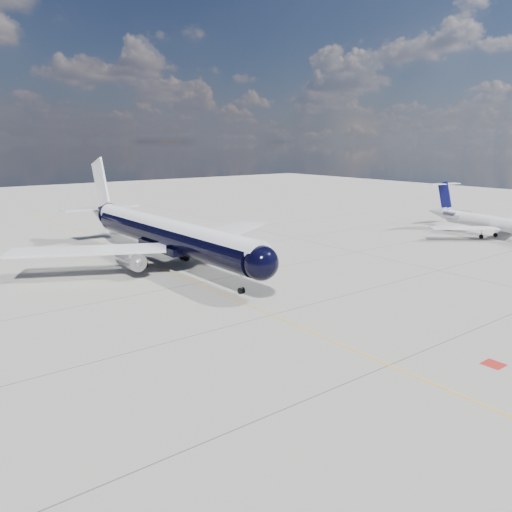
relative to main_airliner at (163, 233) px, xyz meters
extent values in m
plane|color=gray|center=(-1.56, -6.82, -4.63)|extent=(320.00, 320.00, 0.00)
cube|color=#ECA30C|center=(-1.56, -11.82, -4.63)|extent=(0.16, 160.00, 0.01)
cube|color=maroon|center=(5.24, -46.82, -4.63)|extent=(1.60, 1.60, 0.01)
cylinder|color=black|center=(0.03, -1.44, -0.21)|extent=(4.71, 40.13, 4.01)
sphere|color=black|center=(0.40, -22.52, -0.21)|extent=(4.08, 4.08, 4.01)
cone|color=black|center=(-0.41, 23.34, 0.43)|extent=(4.14, 7.45, 4.01)
cylinder|color=silver|center=(0.03, -1.44, 0.80)|extent=(3.87, 42.22, 3.13)
cube|color=black|center=(0.40, -22.73, 0.37)|extent=(2.55, 1.31, 0.58)
cube|color=silver|center=(-11.07, -0.05, -1.15)|extent=(20.43, 13.88, 0.34)
cube|color=silver|center=(11.07, 0.34, -1.15)|extent=(20.26, 14.43, 0.34)
cube|color=black|center=(0.03, -1.44, -1.68)|extent=(4.61, 10.62, 1.05)
cylinder|color=#AFAFB6|center=(-6.79, -3.67, -2.37)|extent=(2.45, 4.89, 2.36)
cylinder|color=#AFAFB6|center=(6.92, -3.42, -2.37)|extent=(2.45, 4.89, 2.36)
sphere|color=gray|center=(-6.75, -5.88, -2.37)|extent=(1.18, 1.18, 1.16)
sphere|color=gray|center=(6.95, -5.64, -2.37)|extent=(1.18, 1.18, 1.16)
cube|color=silver|center=(-6.79, -3.46, -1.58)|extent=(0.29, 3.38, 1.16)
cube|color=silver|center=(6.91, -3.21, -1.58)|extent=(0.29, 3.38, 1.16)
cube|color=silver|center=(-0.40, 22.81, 5.80)|extent=(0.46, 6.69, 8.99)
cube|color=silver|center=(-0.41, 23.34, 1.27)|extent=(13.76, 3.62, 0.23)
cylinder|color=gray|center=(0.33, -18.83, -3.32)|extent=(0.19, 0.19, 2.21)
cylinder|color=black|center=(0.12, -18.84, -4.27)|extent=(0.20, 0.74, 0.74)
cylinder|color=black|center=(0.54, -18.83, -4.27)|extent=(0.20, 0.74, 0.74)
cylinder|color=gray|center=(-3.38, 0.08, -3.21)|extent=(0.28, 0.28, 2.00)
cylinder|color=gray|center=(3.37, 0.20, -3.21)|extent=(0.28, 0.28, 2.00)
cylinder|color=black|center=(-3.37, -0.50, -4.05)|extent=(0.49, 1.17, 1.16)
cylinder|color=black|center=(-3.39, 0.66, -4.05)|extent=(0.49, 1.17, 1.16)
cylinder|color=black|center=(3.38, -0.38, -4.05)|extent=(0.49, 1.17, 1.16)
cylinder|color=black|center=(3.36, 0.78, -4.05)|extent=(0.49, 1.17, 1.16)
cylinder|color=silver|center=(57.25, -19.40, -1.70)|extent=(6.74, 20.92, 2.56)
cone|color=silver|center=(60.04, -5.95, -1.32)|extent=(3.47, 5.16, 2.56)
cube|color=silver|center=(50.95, -17.12, -2.27)|extent=(11.04, 9.90, 0.21)
cylinder|color=#AFAFB6|center=(57.03, -10.65, -1.32)|extent=(2.01, 3.26, 1.42)
cylinder|color=#AFAFB6|center=(60.93, -11.46, -1.32)|extent=(2.01, 3.26, 1.42)
cube|color=silver|center=(57.50, -10.74, -1.32)|extent=(1.24, 1.68, 0.17)
cube|color=silver|center=(60.46, -11.36, -1.32)|extent=(1.24, 1.68, 0.17)
cube|color=#0B0C4D|center=(59.75, -7.34, 2.23)|extent=(1.03, 3.94, 5.80)
cube|color=silver|center=(59.87, -6.79, 4.50)|extent=(7.80, 3.40, 0.15)
cylinder|color=gray|center=(55.58, -18.08, -3.73)|extent=(0.22, 0.22, 1.61)
cylinder|color=gray|center=(59.29, -18.85, -3.73)|extent=(0.22, 0.22, 1.61)
cylinder|color=black|center=(55.58, -18.08, -4.24)|extent=(0.46, 0.84, 0.80)
cylinder|color=black|center=(59.29, -18.85, -4.24)|extent=(0.46, 0.84, 0.80)
camera|label=1|loc=(-32.60, -64.72, 12.88)|focal=35.00mm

